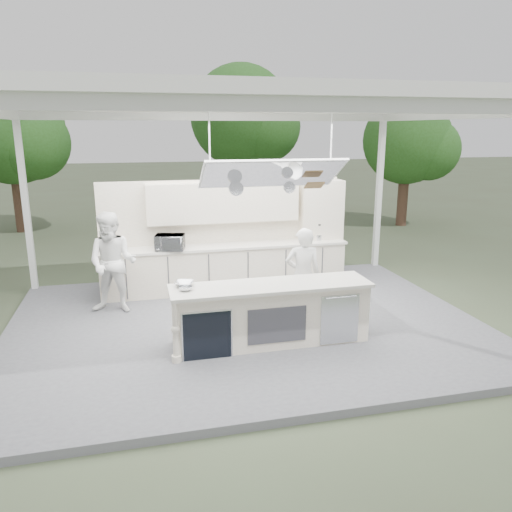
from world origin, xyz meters
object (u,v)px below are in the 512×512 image
object	(u,v)px
demo_island	(270,314)
head_chef	(303,275)
back_counter	(226,267)
sous_chef	(113,263)

from	to	relation	value
demo_island	head_chef	size ratio (longest dim) A/B	1.88
demo_island	back_counter	distance (m)	2.82
back_counter	head_chef	size ratio (longest dim) A/B	3.07
back_counter	head_chef	bearing A→B (deg)	-64.90
demo_island	head_chef	bearing A→B (deg)	43.46
sous_chef	head_chef	bearing A→B (deg)	-3.92
back_counter	sous_chef	world-z (taller)	sous_chef
back_counter	sous_chef	bearing A→B (deg)	-159.56
back_counter	sous_chef	distance (m)	2.39
head_chef	back_counter	bearing A→B (deg)	-54.83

